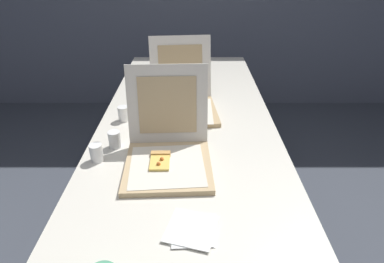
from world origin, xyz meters
The scene contains 8 objects.
table centered at (0.00, 0.63, 0.70)m, with size 0.87×2.29×0.75m.
pizza_box_front centered at (-0.07, 0.31, 0.80)m, with size 0.36×0.41×0.36m.
pizza_box_middle centered at (-0.02, 0.80, 0.80)m, with size 0.38×0.46×0.35m.
cup_white_far centered at (-0.17, 1.01, 0.79)m, with size 0.05×0.05×0.07m, color white.
cup_white_mid centered at (-0.32, 0.68, 0.79)m, with size 0.05×0.05×0.07m, color white.
cup_white_near_center centered at (-0.31, 0.43, 0.79)m, with size 0.05×0.05×0.07m, color white.
cup_white_near_left centered at (-0.36, 0.32, 0.79)m, with size 0.05×0.05×0.07m, color white.
napkin_pile centered at (0.03, -0.06, 0.76)m, with size 0.18×0.18×0.01m.
Camera 1 is at (0.03, -0.79, 1.52)m, focal length 30.61 mm.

